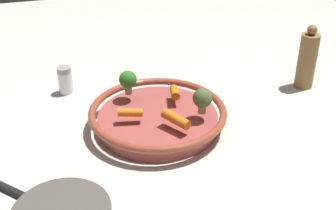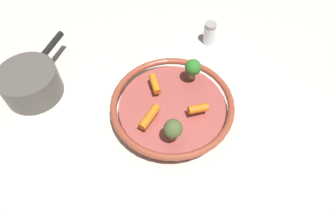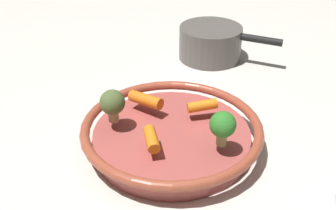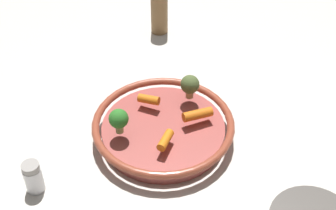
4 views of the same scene
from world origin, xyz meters
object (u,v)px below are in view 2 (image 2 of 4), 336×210
object	(u,v)px
baby_carrot_back	(155,84)
baby_carrot_center	(149,117)
broccoli_floret_mid	(193,68)
salt_shaker	(210,33)
saucepan	(31,83)
baby_carrot_right	(198,109)
serving_bowl	(172,107)
broccoli_floret_small	(173,129)

from	to	relation	value
baby_carrot_back	baby_carrot_center	size ratio (longest dim) A/B	0.80
broccoli_floret_mid	baby_carrot_center	bearing A→B (deg)	114.07
broccoli_floret_mid	salt_shaker	size ratio (longest dim) A/B	0.81
baby_carrot_center	salt_shaker	bearing A→B (deg)	-55.01
broccoli_floret_mid	saucepan	world-z (taller)	broccoli_floret_mid
baby_carrot_right	saucepan	world-z (taller)	saucepan
baby_carrot_back	saucepan	size ratio (longest dim) A/B	0.26
baby_carrot_right	broccoli_floret_mid	xyz separation A→B (m)	(0.10, -0.04, 0.02)
serving_bowl	baby_carrot_right	bearing A→B (deg)	-141.00
serving_bowl	saucepan	xyz separation A→B (m)	(0.22, 0.28, 0.01)
baby_carrot_right	broccoli_floret_small	world-z (taller)	broccoli_floret_small
salt_shaker	serving_bowl	bearing A→B (deg)	129.71
baby_carrot_center	broccoli_floret_mid	xyz separation A→B (m)	(0.07, -0.15, 0.02)
broccoli_floret_small	salt_shaker	distance (m)	0.37
baby_carrot_back	saucepan	xyz separation A→B (m)	(0.16, 0.27, -0.02)
broccoli_floret_small	salt_shaker	world-z (taller)	broccoli_floret_small
broccoli_floret_mid	salt_shaker	xyz separation A→B (m)	(0.13, -0.13, -0.05)
baby_carrot_back	broccoli_floret_small	size ratio (longest dim) A/B	0.92
salt_shaker	baby_carrot_back	bearing A→B (deg)	116.63
saucepan	broccoli_floret_mid	bearing A→B (deg)	-115.42
baby_carrot_center	broccoli_floret_mid	distance (m)	0.16
saucepan	baby_carrot_back	bearing A→B (deg)	-120.33
baby_carrot_right	baby_carrot_center	world-z (taller)	baby_carrot_center
serving_bowl	baby_carrot_right	distance (m)	0.07
baby_carrot_center	saucepan	xyz separation A→B (m)	(0.24, 0.22, -0.02)
baby_carrot_center	saucepan	bearing A→B (deg)	42.16
baby_carrot_back	baby_carrot_center	xyz separation A→B (m)	(-0.08, 0.05, 0.00)
baby_carrot_center	serving_bowl	bearing A→B (deg)	-73.77
salt_shaker	baby_carrot_center	bearing A→B (deg)	124.99
broccoli_floret_mid	saucepan	size ratio (longest dim) A/B	0.28
broccoli_floret_mid	salt_shaker	world-z (taller)	broccoli_floret_mid
baby_carrot_back	baby_carrot_right	size ratio (longest dim) A/B	1.10
serving_bowl	baby_carrot_center	distance (m)	0.08
broccoli_floret_small	saucepan	xyz separation A→B (m)	(0.30, 0.24, -0.04)
baby_carrot_back	baby_carrot_right	distance (m)	0.12
broccoli_floret_mid	broccoli_floret_small	world-z (taller)	same
serving_bowl	baby_carrot_back	distance (m)	0.07
serving_bowl	saucepan	size ratio (longest dim) A/B	1.51
baby_carrot_back	baby_carrot_center	distance (m)	0.10
baby_carrot_back	broccoli_floret_mid	xyz separation A→B (m)	(-0.02, -0.10, 0.02)
baby_carrot_center	broccoli_floret_mid	bearing A→B (deg)	-65.93
serving_bowl	baby_carrot_back	xyz separation A→B (m)	(0.06, 0.02, 0.03)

